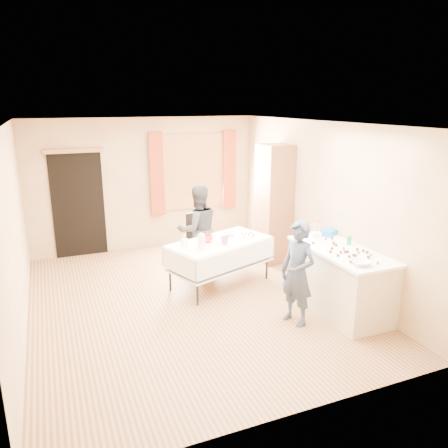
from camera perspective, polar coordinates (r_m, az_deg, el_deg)
name	(u,v)px	position (r m, az deg, el deg)	size (l,w,h in m)	color
floor	(190,301)	(6.70, -4.51, -9.97)	(4.50, 5.50, 0.02)	#9E7047
ceiling	(185,123)	(6.04, -5.06, 13.04)	(4.50, 5.50, 0.02)	white
wall_back	(145,184)	(8.85, -10.26, 5.14)	(4.50, 0.02, 2.60)	tan
wall_front	(286,292)	(3.85, 8.05, -8.80)	(4.50, 0.02, 2.60)	tan
wall_left	(13,235)	(5.99, -25.82, -1.25)	(0.02, 5.50, 2.60)	tan
wall_right	(321,203)	(7.23, 12.56, 2.66)	(0.02, 5.50, 2.60)	tan
window_frame	(193,172)	(9.04, -4.03, 6.85)	(1.32, 0.06, 1.52)	olive
window_pane	(194,172)	(9.03, -4.00, 6.84)	(1.20, 0.02, 1.40)	white
curtain_left	(157,174)	(8.78, -8.78, 6.44)	(0.28, 0.06, 1.65)	#96391E
curtain_right	(229,170)	(9.27, 0.69, 7.10)	(0.28, 0.06, 1.65)	#96391E
doorway	(78,205)	(8.71, -18.49, 2.38)	(0.95, 0.04, 2.00)	black
door_lintel	(73,151)	(8.52, -19.07, 9.03)	(1.05, 0.06, 0.08)	olive
cabinet	(274,204)	(8.02, 6.53, 2.60)	(0.50, 0.60, 2.16)	brown
counter	(340,280)	(6.44, 14.90, -7.05)	(0.78, 1.65, 0.91)	beige
party_table	(220,259)	(7.04, -0.53, -4.58)	(1.84, 1.35, 0.75)	black
chair	(201,250)	(7.97, -3.04, -3.36)	(0.48, 0.48, 0.96)	black
girl	(298,273)	(5.85, 9.59, -6.35)	(0.48, 0.60, 1.42)	#222F49
woman	(198,230)	(7.49, -3.40, -0.72)	(0.76, 0.59, 1.54)	black
soda_can	(349,241)	(6.49, 16.03, -2.09)	(0.07, 0.07, 0.12)	#188D32
mixing_bowl	(360,263)	(5.74, 17.40, -4.85)	(0.30, 0.30, 0.06)	white
foam_block	(316,235)	(6.72, 11.88, -1.38)	(0.15, 0.10, 0.08)	white
blue_basket	(329,232)	(6.91, 13.53, -1.02)	(0.30, 0.20, 0.08)	blue
pitcher	(202,242)	(6.53, -2.95, -2.37)	(0.11, 0.11, 0.22)	silver
cup_red	(208,238)	(6.86, -2.16, -1.89)	(0.20, 0.20, 0.13)	red
cup_rainbow	(225,240)	(6.76, 0.10, -2.16)	(0.17, 0.17, 0.12)	red
small_bowl	(229,233)	(7.22, 0.70, -1.24)	(0.25, 0.25, 0.06)	white
pastry_tray	(247,235)	(7.20, 3.04, -1.48)	(0.28, 0.20, 0.02)	white
bottle	(184,240)	(6.70, -5.25, -2.16)	(0.11, 0.11, 0.18)	white
cake_balls	(347,251)	(6.15, 15.81, -3.44)	(0.49, 1.13, 0.04)	#3F2314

